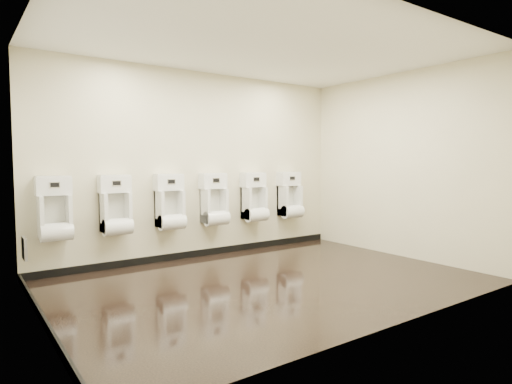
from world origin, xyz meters
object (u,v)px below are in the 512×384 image
access_panel (24,248)px  urinal_2 (170,206)px  urinal_1 (116,210)px  urinal_0 (55,213)px  urinal_3 (214,203)px  urinal_5 (290,198)px  urinal_4 (254,201)px

access_panel → urinal_2: 1.98m
urinal_1 → urinal_0: bearing=180.0°
urinal_1 → urinal_3: same height
urinal_0 → urinal_1: 0.74m
access_panel → urinal_3: urinal_3 is taller
urinal_3 → urinal_5: 1.50m
urinal_2 → urinal_4: same height
access_panel → urinal_4: (3.38, 0.41, 0.32)m
urinal_5 → access_panel: bearing=-174.3°
urinal_0 → urinal_2: size_ratio=1.00×
urinal_1 → urinal_5: 3.00m
urinal_4 → urinal_3: bearing=180.0°
urinal_2 → urinal_4: bearing=0.0°
access_panel → urinal_0: (0.39, 0.41, 0.32)m
urinal_0 → access_panel: bearing=-133.5°
urinal_1 → urinal_2: (0.77, 0.00, 0.00)m
access_panel → urinal_2: (1.91, 0.41, 0.32)m
urinal_3 → urinal_5: bearing=0.0°
urinal_0 → urinal_5: size_ratio=1.00×
urinal_0 → urinal_3: 2.24m
urinal_0 → urinal_4: size_ratio=1.00×
access_panel → urinal_0: urinal_0 is taller
urinal_2 → urinal_3: (0.73, 0.00, 0.00)m
urinal_3 → urinal_5: same height
urinal_0 → urinal_1: size_ratio=1.00×
urinal_3 → urinal_5: (1.50, 0.00, 0.00)m
access_panel → urinal_0: 0.65m
urinal_0 → urinal_1: same height
access_panel → urinal_3: size_ratio=0.32×
urinal_0 → urinal_1: bearing=0.0°
urinal_3 → urinal_2: bearing=180.0°
access_panel → urinal_1: urinal_1 is taller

